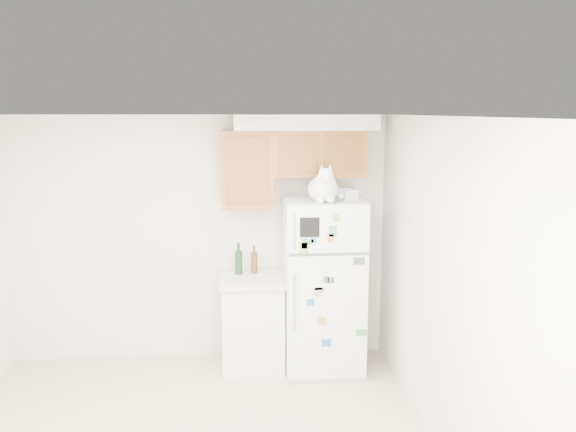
{
  "coord_description": "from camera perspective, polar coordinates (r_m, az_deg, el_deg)",
  "views": [
    {
      "loc": [
        0.41,
        -4.13,
        2.54
      ],
      "look_at": [
        0.88,
        1.55,
        1.55
      ],
      "focal_mm": 38.0,
      "sensor_mm": 36.0,
      "label": 1
    }
  ],
  "objects": [
    {
      "name": "room_shell",
      "position": [
        4.47,
        -8.3,
        -1.44
      ],
      "size": [
        3.84,
        4.04,
        2.52
      ],
      "color": "beige",
      "rests_on": "ground_plane"
    },
    {
      "name": "bottle_amber",
      "position": [
        6.15,
        -3.18,
        -4.07
      ],
      "size": [
        0.07,
        0.07,
        0.28
      ],
      "primitive_type": null,
      "color": "#593814",
      "rests_on": "base_counter"
    },
    {
      "name": "base_counter",
      "position": [
        6.17,
        -3.3,
        -9.84
      ],
      "size": [
        0.64,
        0.64,
        0.92
      ],
      "color": "white",
      "rests_on": "ground_plane"
    },
    {
      "name": "storage_box_back",
      "position": [
        5.91,
        4.89,
        2.14
      ],
      "size": [
        0.21,
        0.18,
        0.1
      ],
      "primitive_type": "cube",
      "rotation": [
        0.0,
        0.0,
        0.32
      ],
      "color": "white",
      "rests_on": "refrigerator"
    },
    {
      "name": "refrigerator",
      "position": [
        6.03,
        3.29,
        -6.42
      ],
      "size": [
        0.76,
        0.78,
        1.7
      ],
      "color": "white",
      "rests_on": "ground_plane"
    },
    {
      "name": "bottle_green",
      "position": [
        6.12,
        -4.65,
        -3.98
      ],
      "size": [
        0.07,
        0.07,
        0.32
      ],
      "primitive_type": null,
      "color": "#19381E",
      "rests_on": "base_counter"
    },
    {
      "name": "cat",
      "position": [
        5.66,
        3.37,
        2.69
      ],
      "size": [
        0.35,
        0.51,
        0.36
      ],
      "color": "white",
      "rests_on": "refrigerator"
    },
    {
      "name": "storage_box_front",
      "position": [
        5.87,
        5.71,
        2.02
      ],
      "size": [
        0.18,
        0.16,
        0.09
      ],
      "primitive_type": "cube",
      "rotation": [
        0.0,
        0.0,
        0.43
      ],
      "color": "white",
      "rests_on": "refrigerator"
    }
  ]
}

